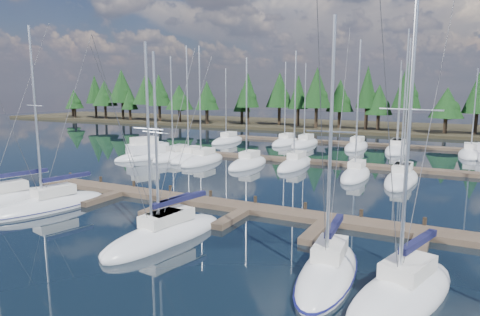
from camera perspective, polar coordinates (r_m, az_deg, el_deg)
The scene contains 12 objects.
ground at distance 43.05m, azimuth 8.29°, elevation -2.97°, with size 260.00×260.00×0.00m, color black.
far_shore at distance 101.15m, azimuth 19.45°, elevation 3.79°, with size 220.00×30.00×0.60m, color #302A1A.
main_dock at distance 31.65m, azimuth 0.77°, elevation -6.98°, with size 44.00×6.13×0.90m.
back_docks at distance 61.60m, azimuth 14.23°, elevation 0.73°, with size 50.00×21.80×0.40m.
front_sailboat_1 at distance 35.66m, azimuth -24.09°, elevation -5.80°, with size 4.97×9.96×14.23m.
front_sailboat_2 at distance 26.34m, azimuth -10.96°, elevation -10.37°, with size 3.25×8.38×12.38m.
front_sailboat_3 at distance 26.75m, azimuth -9.91°, elevation -10.05°, with size 4.38×9.38×11.91m.
front_sailboat_4 at distance 21.73m, azimuth 11.62°, elevation -14.75°, with size 3.17×8.44×13.00m.
front_sailboat_5 at distance 20.71m, azimuth 20.88°, elevation -16.42°, with size 5.17×8.90×14.96m.
back_sailboat_rows at distance 57.10m, azimuth 13.13°, elevation 0.18°, with size 45.03×32.07×16.17m.
motor_yacht_left at distance 57.14m, azimuth -12.21°, elevation 0.46°, with size 6.45×9.75×4.64m.
tree_line at distance 91.76m, azimuth 16.30°, elevation 8.01°, with size 186.01×11.73×13.56m.
Camera 1 is at (13.50, -9.86, 9.07)m, focal length 32.00 mm.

